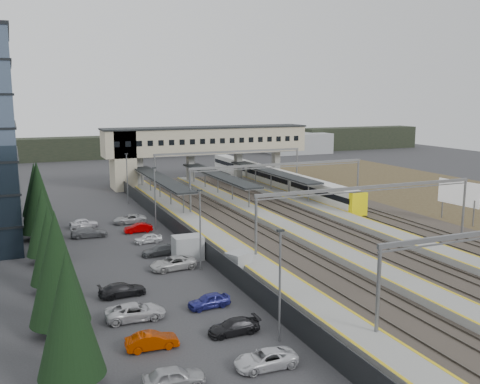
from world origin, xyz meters
name	(u,v)px	position (x,y,z in m)	size (l,w,h in m)	color
ground	(243,241)	(0.00, 0.00, 0.00)	(220.00, 220.00, 0.00)	#2B2B2D
conifer_row	(46,226)	(-22.00, -3.86, 4.84)	(4.42, 49.82, 9.50)	black
car_park	(148,269)	(-13.18, -7.46, 0.61)	(10.73, 44.50, 1.29)	#97979B
lampposts	(174,209)	(-8.00, 1.25, 4.34)	(0.50, 53.25, 8.07)	slate
fence	(178,229)	(-6.50, 5.00, 1.00)	(0.08, 90.00, 2.00)	#26282B
relay_cabin_near	(188,248)	(-8.13, -4.23, 1.27)	(3.10, 2.32, 2.53)	#929597
relay_cabin_far	(239,262)	(-4.81, -10.13, 1.00)	(2.75, 2.57, 2.01)	#929597
rail_corridor	(292,223)	(9.34, 5.00, 0.29)	(34.00, 90.00, 0.92)	#332C26
canopies	(218,175)	(7.00, 27.00, 3.92)	(23.10, 30.00, 3.28)	black
footbridge	(194,144)	(7.70, 42.00, 7.93)	(40.40, 6.40, 11.20)	beige
gantries	(318,182)	(12.00, 3.00, 6.00)	(28.40, 62.28, 7.17)	slate
train	(273,178)	(20.00, 32.34, 1.90)	(2.65, 55.28, 3.33)	silver
billboard	(459,194)	(30.75, -2.40, 3.90)	(0.88, 6.59, 5.73)	slate
treeline_far	(193,145)	(23.81, 92.28, 2.95)	(170.00, 19.00, 7.00)	black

